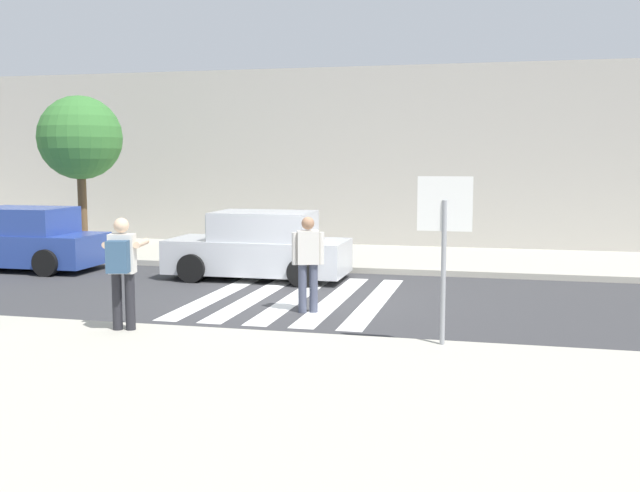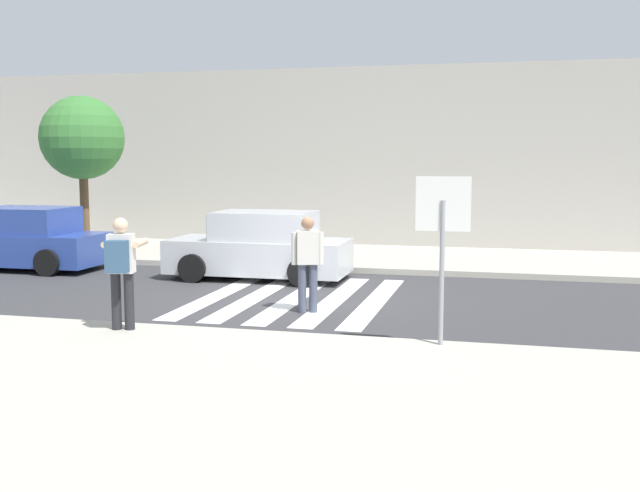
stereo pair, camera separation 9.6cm
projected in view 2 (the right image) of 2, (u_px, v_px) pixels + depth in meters
name	position (u px, v px, depth m)	size (l,w,h in m)	color
ground_plane	(293.00, 300.00, 14.65)	(120.00, 120.00, 0.00)	#38383A
sidewalk_near	(145.00, 391.00, 8.67)	(60.00, 6.00, 0.14)	#B2AD9E
sidewalk_far	(353.00, 257.00, 20.43)	(60.00, 4.80, 0.14)	#B2AD9E
building_facade_far	(380.00, 159.00, 24.36)	(56.00, 4.00, 5.47)	#ADA89E
crosswalk_stripe_0	(220.00, 294.00, 15.23)	(0.44, 5.20, 0.01)	silver
crosswalk_stripe_1	(257.00, 296.00, 15.04)	(0.44, 5.20, 0.01)	silver
crosswalk_stripe_2	(296.00, 298.00, 14.85)	(0.44, 5.20, 0.01)	silver
crosswalk_stripe_3	(335.00, 299.00, 14.66)	(0.44, 5.20, 0.01)	silver
crosswalk_stripe_4	(375.00, 301.00, 14.46)	(0.44, 5.20, 0.01)	silver
stop_sign	(443.00, 223.00, 10.38)	(0.76, 0.08, 2.37)	gray
photographer_with_backpack	(121.00, 263.00, 11.36)	(0.69, 0.92, 1.72)	#232328
pedestrian_crossing	(308.00, 259.00, 13.33)	(0.55, 0.35, 1.72)	#474C60
parked_car_blue	(24.00, 240.00, 18.61)	(4.10, 1.92, 1.55)	#284293
parked_car_silver	(260.00, 247.00, 17.13)	(4.10, 1.92, 1.55)	#B7BABF
street_tree_west	(82.00, 139.00, 20.28)	(2.26, 2.26, 4.30)	brown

